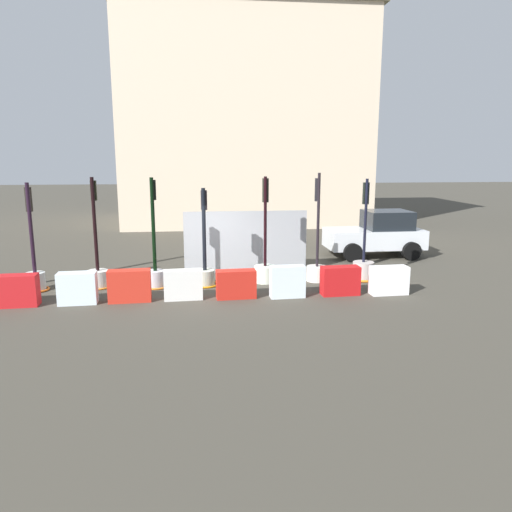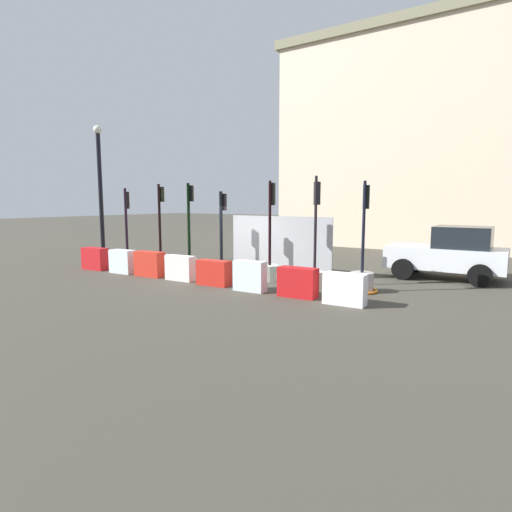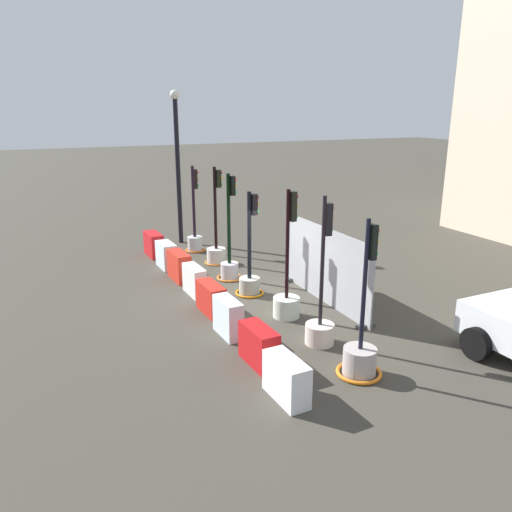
{
  "view_description": "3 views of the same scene",
  "coord_description": "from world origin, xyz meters",
  "views": [
    {
      "loc": [
        -0.25,
        -14.76,
        3.95
      ],
      "look_at": [
        1.48,
        0.34,
        0.87
      ],
      "focal_mm": 34.33,
      "sensor_mm": 36.0,
      "label": 1
    },
    {
      "loc": [
        9.16,
        -11.68,
        2.68
      ],
      "look_at": [
        1.11,
        0.52,
        0.78
      ],
      "focal_mm": 29.49,
      "sensor_mm": 36.0,
      "label": 2
    },
    {
      "loc": [
        12.48,
        -5.4,
        5.28
      ],
      "look_at": [
        0.15,
        0.24,
        1.23
      ],
      "focal_mm": 35.11,
      "sensor_mm": 36.0,
      "label": 3
    }
  ],
  "objects": [
    {
      "name": "ground_plane",
      "position": [
        0.0,
        0.0,
        0.0
      ],
      "size": [
        120.0,
        120.0,
        0.0
      ],
      "primitive_type": "plane",
      "color": "#403C33"
    },
    {
      "name": "construction_barrier_4",
      "position": [
        0.71,
        -1.34,
        0.4
      ],
      "size": [
        1.14,
        0.49,
        0.81
      ],
      "color": "red",
      "rests_on": "ground_plane"
    },
    {
      "name": "traffic_light_6",
      "position": [
        5.02,
        0.35,
        0.47
      ],
      "size": [
        0.95,
        0.95,
        3.28
      ],
      "color": "#B0A6A2",
      "rests_on": "ground_plane"
    },
    {
      "name": "construction_barrier_7",
      "position": [
        5.18,
        -1.44,
        0.41
      ],
      "size": [
        1.11,
        0.5,
        0.83
      ],
      "color": "white",
      "rests_on": "ground_plane"
    },
    {
      "name": "traffic_light_5",
      "position": [
        3.46,
        0.35,
        0.61
      ],
      "size": [
        0.67,
        0.67,
        3.47
      ],
      "color": "beige",
      "rests_on": "ground_plane"
    },
    {
      "name": "construction_barrier_3",
      "position": [
        -0.77,
        -1.31,
        0.43
      ],
      "size": [
        1.09,
        0.43,
        0.85
      ],
      "color": "silver",
      "rests_on": "ground_plane"
    },
    {
      "name": "construction_barrier_2",
      "position": [
        -2.24,
        -1.34,
        0.45
      ],
      "size": [
        1.18,
        0.49,
        0.9
      ],
      "color": "red",
      "rests_on": "ground_plane"
    },
    {
      "name": "traffic_light_0",
      "position": [
        -5.21,
        0.14,
        0.6
      ],
      "size": [
        0.75,
        0.75,
        3.23
      ],
      "color": "silver",
      "rests_on": "ground_plane"
    },
    {
      "name": "traffic_light_4",
      "position": [
        1.77,
        0.38,
        0.6
      ],
      "size": [
        0.7,
        0.7,
        3.36
      ],
      "color": "silver",
      "rests_on": "ground_plane"
    },
    {
      "name": "construction_barrier_6",
      "position": [
        3.75,
        -1.34,
        0.42
      ],
      "size": [
        1.12,
        0.51,
        0.84
      ],
      "color": "red",
      "rests_on": "ground_plane"
    },
    {
      "name": "construction_barrier_5",
      "position": [
        2.18,
        -1.42,
        0.46
      ],
      "size": [
        1.01,
        0.44,
        0.91
      ],
      "color": "silver",
      "rests_on": "ground_plane"
    },
    {
      "name": "construction_barrier_1",
      "position": [
        -3.63,
        -1.4,
        0.44
      ],
      "size": [
        1.04,
        0.51,
        0.87
      ],
      "color": "silver",
      "rests_on": "ground_plane"
    },
    {
      "name": "building_main_facade",
      "position": [
        2.46,
        16.21,
        6.23
      ],
      "size": [
        14.6,
        9.25,
        12.41
      ],
      "color": "beige",
      "rests_on": "ground_plane"
    },
    {
      "name": "traffic_light_1",
      "position": [
        -3.42,
        0.35,
        0.56
      ],
      "size": [
        0.83,
        0.83,
        3.37
      ],
      "color": "silver",
      "rests_on": "ground_plane"
    },
    {
      "name": "site_fence_panel",
      "position": [
        1.29,
        1.84,
        1.03
      ],
      "size": [
        4.25,
        0.5,
        2.14
      ],
      "color": "#9EA1A6",
      "rests_on": "ground_plane"
    },
    {
      "name": "construction_barrier_0",
      "position": [
        -5.21,
        -1.45,
        0.43
      ],
      "size": [
        1.15,
        0.51,
        0.86
      ],
      "color": "red",
      "rests_on": "ground_plane"
    },
    {
      "name": "traffic_light_3",
      "position": [
        -0.15,
        0.17,
        0.57
      ],
      "size": [
        0.85,
        0.85,
        3.03
      ],
      "color": "#ADB09E",
      "rests_on": "ground_plane"
    },
    {
      "name": "street_lamp_post",
      "position": [
        -6.65,
        -0.0,
        3.39
      ],
      "size": [
        0.36,
        0.36,
        5.9
      ],
      "color": "black",
      "rests_on": "ground_plane"
    },
    {
      "name": "traffic_light_2",
      "position": [
        -1.67,
        0.15,
        0.62
      ],
      "size": [
        0.83,
        0.83,
        3.36
      ],
      "color": "#BDBBC2",
      "rests_on": "ground_plane"
    },
    {
      "name": "car_white_van",
      "position": [
        6.82,
        4.03,
        0.9
      ],
      "size": [
        3.84,
        2.22,
        1.84
      ],
      "color": "silver",
      "rests_on": "ground_plane"
    }
  ]
}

